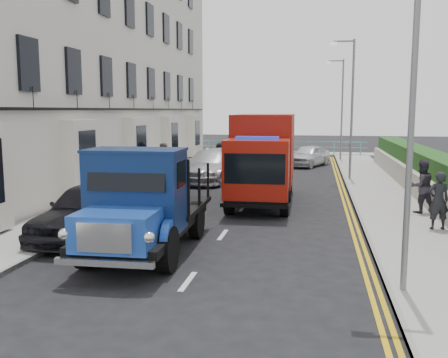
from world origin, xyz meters
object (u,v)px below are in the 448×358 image
at_px(lamp_mid, 350,101).
at_px(pedestrian_east_near, 438,201).
at_px(lamp_near, 406,86).
at_px(lamp_far, 340,104).
at_px(bedford_lorry, 139,209).
at_px(parked_car_front, 91,210).
at_px(red_lorry, 263,156).

height_order(lamp_mid, pedestrian_east_near, lamp_mid).
bearing_deg(lamp_near, lamp_far, 90.00).
height_order(bedford_lorry, pedestrian_east_near, bedford_lorry).
distance_m(lamp_near, pedestrian_east_near, 6.43).
height_order(lamp_far, pedestrian_east_near, lamp_far).
height_order(lamp_mid, parked_car_front, lamp_mid).
height_order(red_lorry, parked_car_front, red_lorry).
distance_m(lamp_mid, parked_car_front, 15.40).
bearing_deg(lamp_far, lamp_near, -90.00).
relative_size(red_lorry, parked_car_front, 1.41).
xyz_separation_m(lamp_far, pedestrian_east_near, (1.92, -20.67, -3.03)).
xyz_separation_m(bedford_lorry, red_lorry, (2.14, 8.04, 0.60)).
bearing_deg(parked_car_front, lamp_mid, 61.72).
distance_m(lamp_mid, red_lorry, 7.80).
bearing_deg(lamp_near, pedestrian_east_near, 70.18).
relative_size(bedford_lorry, pedestrian_east_near, 3.32).
bearing_deg(lamp_mid, red_lorry, -118.74).
height_order(lamp_far, parked_car_front, lamp_far).
bearing_deg(lamp_far, bedford_lorry, -103.12).
height_order(lamp_mid, bedford_lorry, lamp_mid).
distance_m(lamp_near, bedford_lorry, 6.53).
xyz_separation_m(lamp_mid, bedford_lorry, (-5.73, -14.59, -2.79)).
bearing_deg(lamp_far, parked_car_front, -108.76).
relative_size(lamp_near, lamp_far, 1.00).
bearing_deg(bedford_lorry, lamp_near, -15.38).
bearing_deg(lamp_far, red_lorry, -102.26).
height_order(lamp_far, bedford_lorry, lamp_far).
xyz_separation_m(lamp_far, bedford_lorry, (-5.73, -24.59, -2.79)).
xyz_separation_m(lamp_near, bedford_lorry, (-5.73, 1.41, -2.79)).
distance_m(lamp_mid, pedestrian_east_near, 11.25).
distance_m(bedford_lorry, parked_car_front, 2.69).
distance_m(red_lorry, parked_car_front, 7.66).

